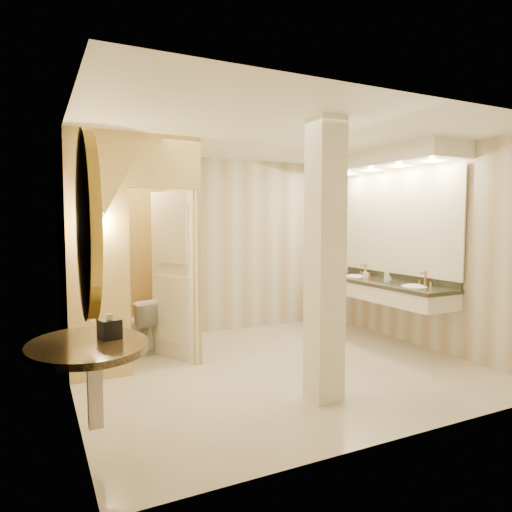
{
  "coord_description": "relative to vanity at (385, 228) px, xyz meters",
  "views": [
    {
      "loc": [
        -2.56,
        -4.65,
        1.73
      ],
      "look_at": [
        -0.17,
        0.2,
        1.32
      ],
      "focal_mm": 32.0,
      "sensor_mm": 36.0,
      "label": 1
    }
  ],
  "objects": [
    {
      "name": "tissue_box",
      "position": [
        -4.05,
        -1.64,
        -0.68
      ],
      "size": [
        0.17,
        0.17,
        0.14
      ],
      "primitive_type": "cube",
      "rotation": [
        0.0,
        0.0,
        0.22
      ],
      "color": "black",
      "rests_on": "console_shelf"
    },
    {
      "name": "soap_bottle_a",
      "position": [
        -0.04,
        0.35,
        -0.68
      ],
      "size": [
        0.08,
        0.08,
        0.14
      ],
      "primitive_type": "imported",
      "rotation": [
        0.0,
        0.0,
        -0.35
      ],
      "color": "beige",
      "rests_on": "vanity"
    },
    {
      "name": "wall_front",
      "position": [
        -1.98,
        -2.4,
        -0.28
      ],
      "size": [
        4.5,
        0.02,
        2.7
      ],
      "primitive_type": "cube",
      "color": "beige",
      "rests_on": "floor"
    },
    {
      "name": "wall_back",
      "position": [
        -1.98,
        1.6,
        -0.28
      ],
      "size": [
        4.5,
        0.02,
        2.7
      ],
      "primitive_type": "cube",
      "color": "beige",
      "rests_on": "floor"
    },
    {
      "name": "ceiling",
      "position": [
        -1.98,
        -0.4,
        1.07
      ],
      "size": [
        4.5,
        4.5,
        0.0
      ],
      "primitive_type": "plane",
      "rotation": [
        3.14,
        0.0,
        0.0
      ],
      "color": "white",
      "rests_on": "wall_back"
    },
    {
      "name": "wall_left",
      "position": [
        -4.23,
        -0.4,
        -0.28
      ],
      "size": [
        0.02,
        4.0,
        2.7
      ],
      "primitive_type": "cube",
      "color": "beige",
      "rests_on": "floor"
    },
    {
      "name": "wall_right",
      "position": [
        0.27,
        -0.4,
        -0.28
      ],
      "size": [
        0.02,
        4.0,
        2.7
      ],
      "primitive_type": "cube",
      "color": "beige",
      "rests_on": "floor"
    },
    {
      "name": "soap_bottle_c",
      "position": [
        -0.11,
        -0.18,
        -0.65
      ],
      "size": [
        0.09,
        0.09,
        0.2
      ],
      "primitive_type": "imported",
      "rotation": [
        0.0,
        0.0,
        -0.18
      ],
      "color": "#C6B28C",
      "rests_on": "vanity"
    },
    {
      "name": "floor",
      "position": [
        -1.98,
        -0.4,
        -1.63
      ],
      "size": [
        4.5,
        4.5,
        0.0
      ],
      "primitive_type": "plane",
      "color": "beige",
      "rests_on": "ground"
    },
    {
      "name": "wall_sconce",
      "position": [
        -3.9,
        0.03,
        0.1
      ],
      "size": [
        0.14,
        0.14,
        0.42
      ],
      "color": "#C7873F",
      "rests_on": "toilet_closet"
    },
    {
      "name": "soap_bottle_b",
      "position": [
        -0.03,
        -0.13,
        -0.69
      ],
      "size": [
        0.1,
        0.1,
        0.12
      ],
      "primitive_type": "imported",
      "rotation": [
        0.0,
        0.0,
        0.08
      ],
      "color": "silver",
      "rests_on": "vanity"
    },
    {
      "name": "vanity",
      "position": [
        0.0,
        0.0,
        0.0
      ],
      "size": [
        0.75,
        2.47,
        2.09
      ],
      "color": "white",
      "rests_on": "floor"
    },
    {
      "name": "toilet",
      "position": [
        -3.26,
        1.02,
        -1.27
      ],
      "size": [
        0.52,
        0.76,
        0.71
      ],
      "primitive_type": "imported",
      "rotation": [
        0.0,
        0.0,
        3.33
      ],
      "color": "white",
      "rests_on": "floor"
    },
    {
      "name": "toilet_closet",
      "position": [
        -3.1,
        0.57,
        -0.24
      ],
      "size": [
        1.5,
        1.55,
        2.7
      ],
      "color": "#F2CF7F",
      "rests_on": "floor"
    },
    {
      "name": "console_shelf",
      "position": [
        -4.19,
        -1.68,
        -0.28
      ],
      "size": [
        1.03,
        1.03,
        1.97
      ],
      "color": "black",
      "rests_on": "floor"
    },
    {
      "name": "pillar",
      "position": [
        -2.03,
        -1.44,
        -0.28
      ],
      "size": [
        0.29,
        0.29,
        2.7
      ],
      "primitive_type": "cube",
      "color": "white",
      "rests_on": "floor"
    }
  ]
}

